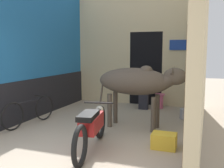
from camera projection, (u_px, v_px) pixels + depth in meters
The scene contains 10 objects.
wall_left_shopfront at pixel (29, 50), 6.76m from camera, with size 0.25×5.42×3.73m.
wall_back_with_doorway at pixel (142, 56), 8.81m from camera, with size 4.04×0.93×3.73m.
wall_right_with_door at pixel (201, 47), 5.28m from camera, with size 0.22×5.42×3.73m.
cow at pixel (138, 82), 5.94m from camera, with size 2.06×0.73×1.45m.
motorcycle_near at pixel (92, 126), 4.63m from camera, with size 0.59×2.02×0.78m.
bicycle at pixel (30, 111), 6.28m from camera, with size 0.44×1.65×0.65m.
shopkeeper_seated at pixel (145, 87), 8.01m from camera, with size 0.40×0.34×1.28m.
plastic_stool at pixel (160, 101), 8.09m from camera, with size 0.30×0.30×0.45m.
crate at pixel (164, 141), 4.77m from camera, with size 0.44×0.32×0.28m.
bucket at pixel (185, 114), 6.85m from camera, with size 0.26×0.26×0.26m.
Camera 1 is at (2.25, -2.97, 1.77)m, focal length 42.00 mm.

